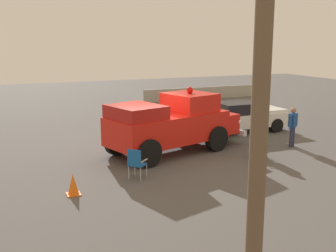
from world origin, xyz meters
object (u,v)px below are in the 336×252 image
(lawn_chair_near_truck, at_px, (263,143))
(lawn_chair_spare, at_px, (250,108))
(spectator_seated, at_px, (260,140))
(traffic_cone, at_px, (73,185))
(classic_hot_rod, at_px, (243,116))
(lawn_chair_by_car, at_px, (136,162))
(spectator_standing, at_px, (293,124))
(utility_pole, at_px, (261,81))
(vintage_fire_truck, at_px, (172,123))

(lawn_chair_near_truck, height_order, lawn_chair_spare, same)
(spectator_seated, relative_size, traffic_cone, 2.03)
(classic_hot_rod, height_order, lawn_chair_spare, classic_hot_rod)
(classic_hot_rod, xyz_separation_m, spectator_seated, (-1.99, -4.31, -0.05))
(lawn_chair_by_car, bearing_deg, traffic_cone, -163.45)
(classic_hot_rod, bearing_deg, traffic_cone, -149.51)
(lawn_chair_by_car, bearing_deg, classic_hot_rod, 34.09)
(spectator_standing, distance_m, utility_pole, 12.58)
(lawn_chair_spare, distance_m, spectator_seated, 8.32)
(traffic_cone, bearing_deg, utility_pole, -78.06)
(vintage_fire_truck, distance_m, utility_pole, 11.08)
(lawn_chair_near_truck, distance_m, utility_pole, 10.63)
(lawn_chair_by_car, bearing_deg, lawn_chair_near_truck, 4.93)
(lawn_chair_spare, bearing_deg, spectator_standing, -108.05)
(lawn_chair_by_car, bearing_deg, vintage_fire_truck, 47.00)
(spectator_seated, xyz_separation_m, traffic_cone, (-7.36, -1.20, -0.39))
(classic_hot_rod, xyz_separation_m, lawn_chair_near_truck, (-1.90, -4.41, -0.16))
(spectator_standing, bearing_deg, lawn_chair_by_car, -169.02)
(spectator_seated, bearing_deg, lawn_chair_near_truck, -49.49)
(lawn_chair_by_car, xyz_separation_m, utility_pole, (-0.68, -7.68, 3.36))
(spectator_standing, xyz_separation_m, traffic_cone, (-9.63, -2.09, -0.66))
(vintage_fire_truck, bearing_deg, lawn_chair_spare, 35.69)
(vintage_fire_truck, xyz_separation_m, lawn_chair_spare, (7.06, 5.07, -0.61))
(lawn_chair_by_car, relative_size, spectator_seated, 0.79)
(classic_hot_rod, height_order, spectator_seated, classic_hot_rod)
(vintage_fire_truck, bearing_deg, utility_pole, -106.81)
(lawn_chair_by_car, relative_size, lawn_chair_spare, 1.00)
(traffic_cone, bearing_deg, lawn_chair_spare, 35.52)
(vintage_fire_truck, xyz_separation_m, traffic_cone, (-4.59, -3.25, -0.89))
(vintage_fire_truck, relative_size, classic_hot_rod, 1.45)
(vintage_fire_truck, height_order, classic_hot_rod, vintage_fire_truck)
(vintage_fire_truck, xyz_separation_m, classic_hot_rod, (4.76, 2.26, -0.45))
(lawn_chair_near_truck, xyz_separation_m, lawn_chair_spare, (4.21, 7.22, 0.00))
(lawn_chair_spare, xyz_separation_m, utility_pole, (-10.17, -15.35, 3.36))
(traffic_cone, bearing_deg, spectator_standing, 12.25)
(lawn_chair_near_truck, bearing_deg, lawn_chair_by_car, -175.07)
(classic_hot_rod, relative_size, spectator_standing, 2.61)
(lawn_chair_by_car, relative_size, utility_pole, 0.13)
(vintage_fire_truck, bearing_deg, traffic_cone, -144.75)
(lawn_chair_near_truck, bearing_deg, classic_hot_rod, 66.64)
(lawn_chair_near_truck, height_order, lawn_chair_by_car, same)
(vintage_fire_truck, distance_m, lawn_chair_spare, 8.72)
(vintage_fire_truck, relative_size, lawn_chair_near_truck, 6.20)
(lawn_chair_spare, bearing_deg, classic_hot_rod, -129.35)
(vintage_fire_truck, height_order, lawn_chair_spare, vintage_fire_truck)
(vintage_fire_truck, relative_size, traffic_cone, 9.96)
(lawn_chair_near_truck, height_order, spectator_standing, spectator_standing)
(vintage_fire_truck, xyz_separation_m, lawn_chair_by_car, (-2.43, -2.60, -0.61))
(spectator_standing, bearing_deg, vintage_fire_truck, 167.08)
(utility_pole, bearing_deg, spectator_seated, 54.49)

